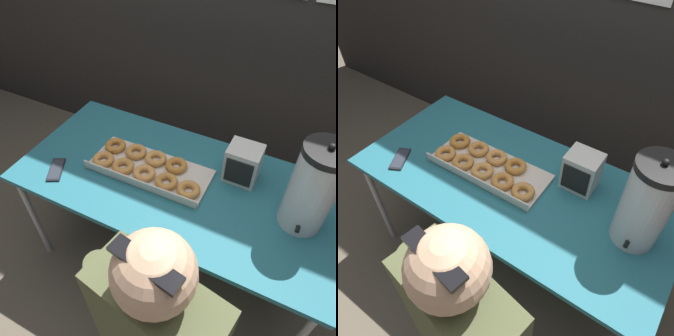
{
  "view_description": "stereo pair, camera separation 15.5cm",
  "coord_description": "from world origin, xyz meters",
  "views": [
    {
      "loc": [
        0.46,
        -0.98,
        1.86
      ],
      "look_at": [
        -0.04,
        0.0,
        0.76
      ],
      "focal_mm": 35.0,
      "sensor_mm": 36.0,
      "label": 1
    },
    {
      "loc": [
        0.59,
        -0.9,
        1.86
      ],
      "look_at": [
        -0.04,
        0.0,
        0.76
      ],
      "focal_mm": 35.0,
      "sensor_mm": 36.0,
      "label": 2
    }
  ],
  "objects": [
    {
      "name": "cell_phone",
      "position": [
        -0.56,
        -0.21,
        0.71
      ],
      "size": [
        0.13,
        0.17,
        0.01
      ],
      "rotation": [
        0.0,
        0.0,
        0.48
      ],
      "color": "black",
      "rests_on": "folding_table"
    },
    {
      "name": "space_heater",
      "position": [
        0.27,
        0.15,
        0.8
      ],
      "size": [
        0.15,
        0.14,
        0.19
      ],
      "color": "silver",
      "rests_on": "folding_table"
    },
    {
      "name": "folding_table",
      "position": [
        0.0,
        0.0,
        0.66
      ],
      "size": [
        1.56,
        0.74,
        0.7
      ],
      "color": "#236675",
      "rests_on": "ground"
    },
    {
      "name": "coffee_urn",
      "position": [
        0.58,
        0.02,
        0.91
      ],
      "size": [
        0.19,
        0.21,
        0.43
      ],
      "color": "silver",
      "rests_on": "folding_table"
    },
    {
      "name": "ground_plane",
      "position": [
        0.0,
        0.0,
        0.0
      ],
      "size": [
        12.0,
        12.0,
        0.0
      ],
      "primitive_type": "plane",
      "color": "brown"
    },
    {
      "name": "donut_box",
      "position": [
        -0.15,
        -0.01,
        0.73
      ],
      "size": [
        0.61,
        0.26,
        0.05
      ],
      "rotation": [
        0.0,
        0.0,
        0.01
      ],
      "color": "beige",
      "rests_on": "folding_table"
    }
  ]
}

